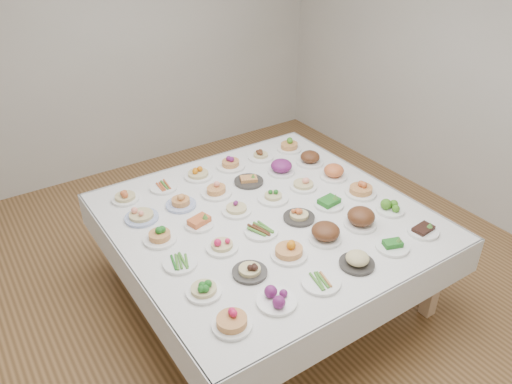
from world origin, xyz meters
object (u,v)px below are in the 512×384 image
display_table (267,223)px  dish_35 (289,144)px  dish_0 (232,318)px  dish_18 (160,234)px

display_table → dish_35: size_ratio=9.62×
display_table → dish_0: size_ratio=9.72×
dish_0 → dish_35: dish_0 is taller
dish_18 → display_table: bearing=-11.1°
display_table → dish_18: dish_18 is taller
display_table → dish_18: size_ratio=9.56×
dish_0 → dish_18: bearing=89.8°
display_table → dish_35: dish_35 is taller
dish_18 → dish_35: (1.60, 0.63, 0.00)m
dish_0 → dish_35: (1.60, 1.59, -0.01)m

